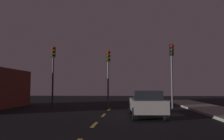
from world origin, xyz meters
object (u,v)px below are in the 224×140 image
(traffic_signal_left, at_px, (53,65))
(traffic_signal_center, at_px, (108,68))
(traffic_signal_right, at_px, (172,64))
(car_stopped_ahead, at_px, (147,103))

(traffic_signal_left, bearing_deg, traffic_signal_center, -0.01)
(traffic_signal_center, bearing_deg, traffic_signal_left, 179.99)
(traffic_signal_center, relative_size, traffic_signal_right, 0.91)
(traffic_signal_left, height_order, car_stopped_ahead, traffic_signal_left)
(car_stopped_ahead, bearing_deg, traffic_signal_center, 115.93)
(traffic_signal_center, bearing_deg, car_stopped_ahead, -64.07)
(traffic_signal_center, distance_m, car_stopped_ahead, 6.69)
(traffic_signal_center, distance_m, traffic_signal_right, 5.14)
(traffic_signal_left, height_order, traffic_signal_center, traffic_signal_left)
(traffic_signal_right, xyz_separation_m, car_stopped_ahead, (-2.43, -5.57, -2.82))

